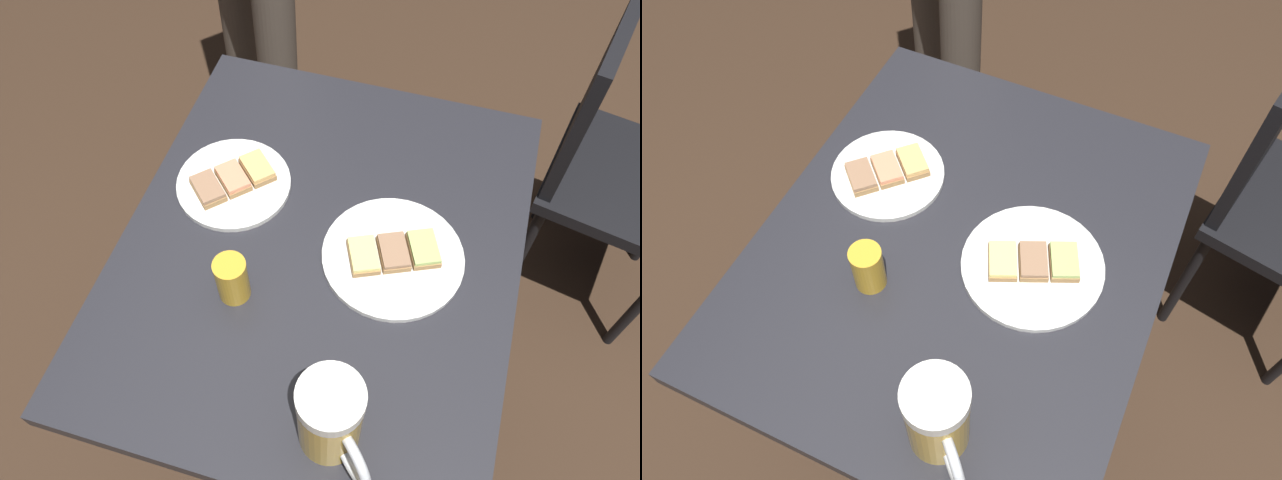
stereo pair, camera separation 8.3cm
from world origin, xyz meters
The scene contains 6 objects.
ground_plane centered at (0.00, 0.00, 0.00)m, with size 6.00×6.00×0.00m, color #382619.
cafe_table centered at (0.00, 0.00, 0.60)m, with size 0.81×0.67×0.78m.
plate_near centered at (-0.01, 0.12, 0.79)m, with size 0.24×0.24×0.03m.
plate_far centered at (-0.08, -0.19, 0.79)m, with size 0.21×0.21×0.03m.
beer_mug centered at (0.30, 0.11, 0.86)m, with size 0.12×0.12×0.17m.
beer_glass_small centered at (0.12, -0.11, 0.82)m, with size 0.05×0.05×0.09m, color gold.
Camera 2 is at (0.52, 0.24, 1.68)m, focal length 35.42 mm.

